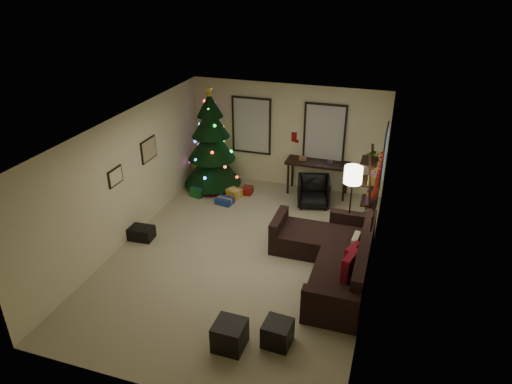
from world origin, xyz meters
TOP-DOWN VIEW (x-y plane):
  - floor at (0.00, 0.00)m, footprint 7.00×7.00m
  - ceiling at (0.00, 0.00)m, footprint 7.00×7.00m
  - wall_back at (0.00, 3.50)m, footprint 5.00×0.00m
  - wall_front at (0.00, -3.50)m, footprint 5.00×0.00m
  - wall_left at (-2.50, 0.00)m, footprint 0.00×7.00m
  - wall_right at (2.50, 0.00)m, footprint 0.00×7.00m
  - window_back_left at (-0.95, 3.47)m, footprint 1.05×0.06m
  - window_back_right at (0.95, 3.47)m, footprint 1.05×0.06m
  - window_right_wall at (2.47, 2.55)m, footprint 0.06×0.90m
  - christmas_tree at (-1.78, 2.75)m, footprint 1.48×1.48m
  - presents at (-1.41, 2.31)m, footprint 1.50×1.00m
  - sofa at (1.82, 0.02)m, footprint 1.99×2.89m
  - pillow_red_a at (2.21, -0.67)m, footprint 0.26×0.51m
  - pillow_red_b at (2.21, -0.32)m, footprint 0.26×0.42m
  - pillow_cream at (2.21, 0.07)m, footprint 0.14×0.39m
  - ottoman_near at (0.66, -2.43)m, footprint 0.48×0.48m
  - ottoman_far at (1.34, -2.14)m, footprint 0.45×0.45m
  - desk at (0.89, 3.22)m, footprint 1.61×0.57m
  - desk_chair at (0.93, 2.57)m, footprint 0.83×0.80m
  - bookshelf at (2.30, 1.53)m, footprint 0.30×0.59m
  - potted_plant at (2.30, 1.66)m, footprint 0.52×0.47m
  - floor_lamp at (1.95, 1.14)m, footprint 0.37×0.37m
  - art_map at (-2.48, 0.91)m, footprint 0.04×0.60m
  - art_abstract at (-2.48, -0.40)m, footprint 0.04×0.45m
  - gallery at (2.48, -0.07)m, footprint 0.03×1.25m
  - garland at (2.45, 0.16)m, footprint 0.08×1.90m
  - stocking_left at (-0.14, 3.55)m, footprint 0.20×0.05m
  - stocking_right at (0.19, 3.52)m, footprint 0.20×0.05m
  - storage_bin at (-2.27, -0.10)m, footprint 0.57×0.40m

SIDE VIEW (x-z plane):
  - floor at x=0.00m, z-range 0.00..0.00m
  - presents at x=-1.41m, z-range -0.03..0.25m
  - storage_bin at x=-2.27m, z-range 0.00..0.27m
  - ottoman_far at x=1.34m, z-range 0.00..0.40m
  - ottoman_near at x=0.66m, z-range 0.00..0.45m
  - sofa at x=1.82m, z-range -0.15..0.74m
  - desk_chair at x=0.93m, z-range 0.00..0.72m
  - pillow_cream at x=2.21m, z-range 0.44..0.82m
  - pillow_red_a at x=2.21m, z-range 0.39..0.89m
  - pillow_red_b at x=2.21m, z-range 0.43..0.85m
  - desk at x=0.89m, z-range 0.33..1.20m
  - bookshelf at x=2.30m, z-range -0.03..1.97m
  - christmas_tree at x=-1.78m, z-range -0.24..2.51m
  - wall_left at x=-2.50m, z-range -2.15..4.85m
  - wall_right at x=2.50m, z-range -2.15..4.85m
  - wall_back at x=0.00m, z-range -1.15..3.85m
  - wall_front at x=0.00m, z-range -1.15..3.85m
  - stocking_right at x=0.19m, z-range 1.22..1.58m
  - stocking_left at x=-0.14m, z-range 1.25..1.61m
  - floor_lamp at x=1.95m, z-range 0.58..2.31m
  - window_right_wall at x=2.47m, z-range 0.85..2.15m
  - window_back_left at x=-0.95m, z-range 0.80..2.30m
  - window_back_right at x=0.95m, z-range 0.80..2.30m
  - art_abstract at x=-2.48m, z-range 1.39..1.74m
  - gallery at x=2.48m, z-range 1.30..1.84m
  - art_map at x=-2.48m, z-range 1.40..1.90m
  - potted_plant at x=2.30m, z-range 1.56..2.09m
  - garland at x=2.45m, z-range 1.83..2.13m
  - ceiling at x=0.00m, z-range 2.70..2.70m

